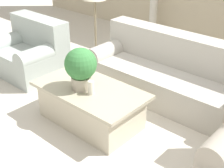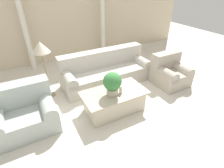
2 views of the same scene
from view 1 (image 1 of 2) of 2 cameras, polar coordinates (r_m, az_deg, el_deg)
The scene contains 6 objects.
ground_plane at distance 4.22m, azimuth -1.31°, elevation -4.80°, with size 16.00×16.00×0.00m, color silver.
sofa_long at distance 4.46m, azimuth 10.99°, elevation 1.64°, with size 2.47×0.89×0.88m.
loveseat at distance 5.31m, azimuth -14.74°, elevation 5.75°, with size 1.16×0.89×0.88m.
coffee_table at distance 3.88m, azimuth -3.95°, elevation -3.83°, with size 1.39×0.77×0.48m.
potted_plant at distance 3.65m, azimuth -5.72°, elevation 3.19°, with size 0.38×0.38×0.51m.
pillar_candle at distance 3.60m, azimuth -3.89°, elevation -0.67°, with size 0.07×0.07×0.17m.
Camera 1 is at (2.43, -2.59, 2.29)m, focal length 50.00 mm.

